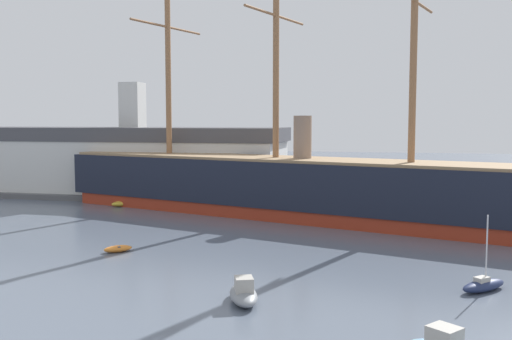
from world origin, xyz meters
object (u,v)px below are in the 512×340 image
sailboat_mid_right (483,285)px  motorboat_near_centre (244,293)px  tall_ship (276,185)px  dockside_warehouse_left (114,161)px  motorboat_far_left (124,203)px  dinghy_mid_left (118,249)px

sailboat_mid_right → motorboat_near_centre: bearing=-157.9°
tall_ship → dockside_warehouse_left: 31.91m
tall_ship → dockside_warehouse_left: size_ratio=1.21×
motorboat_far_left → dinghy_mid_left: bearing=-64.6°
motorboat_far_left → dockside_warehouse_left: 13.67m
motorboat_near_centre → motorboat_far_left: motorboat_near_centre is taller
tall_ship → dockside_warehouse_left: bearing=155.0°
motorboat_near_centre → sailboat_mid_right: size_ratio=0.86×
dinghy_mid_left → dockside_warehouse_left: (-19.03, 36.20, 5.06)m
tall_ship → motorboat_near_centre: size_ratio=15.63×
dinghy_mid_left → motorboat_near_centre: bearing=-37.7°
motorboat_far_left → dockside_warehouse_left: (-6.94, 10.73, 4.87)m
motorboat_near_centre → sailboat_mid_right: bearing=22.1°
dinghy_mid_left → motorboat_far_left: 28.19m
sailboat_mid_right → motorboat_far_left: (-42.23, 30.43, 0.05)m
tall_ship → motorboat_far_left: (-21.95, 2.74, -3.34)m
dinghy_mid_left → sailboat_mid_right: size_ratio=0.49×
dinghy_mid_left → sailboat_mid_right: sailboat_mid_right is taller
motorboat_near_centre → motorboat_far_left: bearing=126.0°
dockside_warehouse_left → motorboat_far_left: bearing=-57.1°
motorboat_near_centre → dockside_warehouse_left: (-33.64, 47.47, 4.75)m
motorboat_near_centre → dockside_warehouse_left: size_ratio=0.08×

